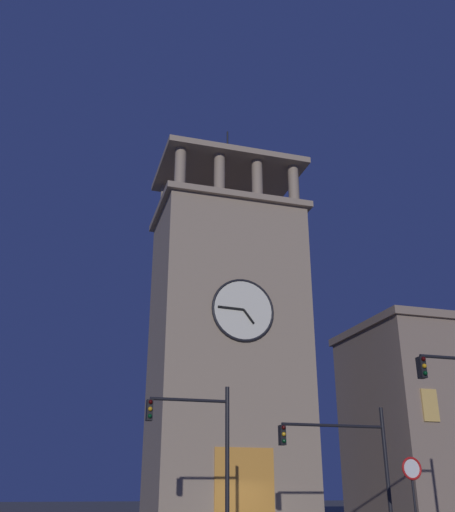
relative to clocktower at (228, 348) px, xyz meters
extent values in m
cube|color=gray|center=(0.00, -0.02, -0.63)|extent=(8.76, 6.14, 18.58)
cube|color=gray|center=(0.00, -0.02, 8.86)|extent=(9.36, 6.74, 0.40)
cylinder|color=gray|center=(-3.78, 2.45, 10.47)|extent=(0.70, 0.70, 2.81)
cylinder|color=gray|center=(-1.26, 2.45, 10.47)|extent=(0.70, 0.70, 2.81)
cylinder|color=gray|center=(1.26, 2.45, 10.47)|extent=(0.70, 0.70, 2.81)
cylinder|color=gray|center=(3.78, 2.45, 10.47)|extent=(0.70, 0.70, 2.81)
cylinder|color=gray|center=(-3.78, -2.49, 10.47)|extent=(0.70, 0.70, 2.81)
cylinder|color=gray|center=(-1.26, -2.49, 10.47)|extent=(0.70, 0.70, 2.81)
cylinder|color=gray|center=(1.26, -2.49, 10.47)|extent=(0.70, 0.70, 2.81)
cylinder|color=gray|center=(3.78, -2.49, 10.47)|extent=(0.70, 0.70, 2.81)
cube|color=gray|center=(0.00, -0.02, 12.08)|extent=(9.36, 6.74, 0.40)
cylinder|color=black|center=(0.00, -0.02, 13.91)|extent=(0.12, 0.12, 3.26)
cylinder|color=silver|center=(0.00, 3.11, 1.52)|extent=(3.55, 0.12, 3.55)
torus|color=black|center=(0.00, 3.13, 1.52)|extent=(3.71, 0.16, 3.71)
cube|color=black|center=(-0.30, 3.21, 1.14)|extent=(0.69, 0.06, 0.85)
cube|color=black|center=(0.75, 3.21, 1.54)|extent=(1.51, 0.06, 0.17)
cube|color=orange|center=(0.00, 3.00, -7.91)|extent=(3.20, 0.24, 4.00)
cube|color=#E0B259|center=(-10.65, 4.34, -3.52)|extent=(1.00, 0.12, 1.80)
cylinder|color=black|center=(3.41, 11.54, -7.10)|extent=(0.16, 0.16, 5.62)
cylinder|color=black|center=(4.90, 11.54, -4.85)|extent=(2.98, 0.12, 0.12)
cube|color=black|center=(6.39, 11.54, -5.28)|extent=(0.22, 0.30, 0.75)
sphere|color=#360505|center=(6.39, 11.72, -5.00)|extent=(0.16, 0.16, 0.16)
sphere|color=orange|center=(6.39, 11.72, -5.25)|extent=(0.16, 0.16, 0.16)
sphere|color=#063316|center=(6.39, 11.72, -5.50)|extent=(0.16, 0.16, 0.16)
cube|color=black|center=(-2.52, 15.64, -4.00)|extent=(0.22, 0.30, 0.75)
sphere|color=#360505|center=(-2.52, 15.82, -3.72)|extent=(0.16, 0.16, 0.16)
sphere|color=orange|center=(-2.52, 15.82, -3.97)|extent=(0.16, 0.16, 0.16)
sphere|color=#063316|center=(-2.52, 15.82, -4.22)|extent=(0.16, 0.16, 0.16)
cylinder|color=black|center=(-3.31, 11.34, -7.36)|extent=(0.16, 0.16, 5.11)
cylinder|color=black|center=(-1.09, 11.34, -5.59)|extent=(4.44, 0.12, 0.12)
cube|color=black|center=(1.13, 11.34, -6.01)|extent=(0.22, 0.30, 0.75)
sphere|color=#360505|center=(1.13, 11.52, -5.74)|extent=(0.16, 0.16, 0.16)
sphere|color=orange|center=(1.13, 11.52, -5.99)|extent=(0.16, 0.16, 0.16)
sphere|color=#063316|center=(1.13, 11.52, -6.24)|extent=(0.16, 0.16, 0.16)
cylinder|color=black|center=(-2.51, 14.29, -8.55)|extent=(0.08, 0.08, 2.72)
cylinder|color=white|center=(-2.51, 14.33, -7.29)|extent=(0.70, 0.04, 0.70)
torus|color=red|center=(-2.51, 14.35, -7.29)|extent=(0.78, 0.08, 0.78)
camera|label=1|loc=(9.82, 33.31, -8.04)|focal=40.80mm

